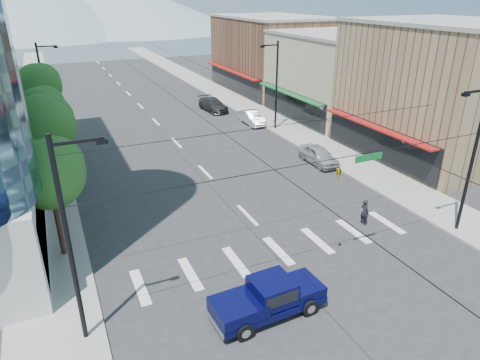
{
  "coord_description": "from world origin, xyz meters",
  "views": [
    {
      "loc": [
        -10.59,
        -16.18,
        13.36
      ],
      "look_at": [
        -0.9,
        5.2,
        3.0
      ],
      "focal_mm": 32.0,
      "sensor_mm": 36.0,
      "label": 1
    }
  ],
  "objects_px": {
    "pickup_truck": "(268,297)",
    "parked_car_near": "(319,155)",
    "pedestrian": "(365,212)",
    "parked_car_far": "(213,105)",
    "parked_car_mid": "(252,118)"
  },
  "relations": [
    {
      "from": "pickup_truck",
      "to": "parked_car_mid",
      "type": "bearing_deg",
      "value": 62.79
    },
    {
      "from": "parked_car_mid",
      "to": "parked_car_far",
      "type": "bearing_deg",
      "value": 105.33
    },
    {
      "from": "pedestrian",
      "to": "parked_car_near",
      "type": "height_order",
      "value": "pedestrian"
    },
    {
      "from": "pickup_truck",
      "to": "parked_car_near",
      "type": "distance_m",
      "value": 19.3
    },
    {
      "from": "pickup_truck",
      "to": "parked_car_mid",
      "type": "height_order",
      "value": "pickup_truck"
    },
    {
      "from": "pedestrian",
      "to": "parked_car_far",
      "type": "height_order",
      "value": "pedestrian"
    },
    {
      "from": "parked_car_near",
      "to": "pickup_truck",
      "type": "bearing_deg",
      "value": -129.78
    },
    {
      "from": "pickup_truck",
      "to": "parked_car_mid",
      "type": "relative_size",
      "value": 1.22
    },
    {
      "from": "pedestrian",
      "to": "parked_car_far",
      "type": "distance_m",
      "value": 29.94
    },
    {
      "from": "parked_car_mid",
      "to": "parked_car_near",
      "type": "bearing_deg",
      "value": -88.84
    },
    {
      "from": "pickup_truck",
      "to": "pedestrian",
      "type": "distance_m",
      "value": 10.5
    },
    {
      "from": "parked_car_far",
      "to": "pickup_truck",
      "type": "bearing_deg",
      "value": -111.67
    },
    {
      "from": "parked_car_far",
      "to": "parked_car_mid",
      "type": "bearing_deg",
      "value": -80.25
    },
    {
      "from": "pickup_truck",
      "to": "parked_car_far",
      "type": "height_order",
      "value": "pickup_truck"
    },
    {
      "from": "parked_car_near",
      "to": "pedestrian",
      "type": "bearing_deg",
      "value": -107.36
    }
  ]
}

